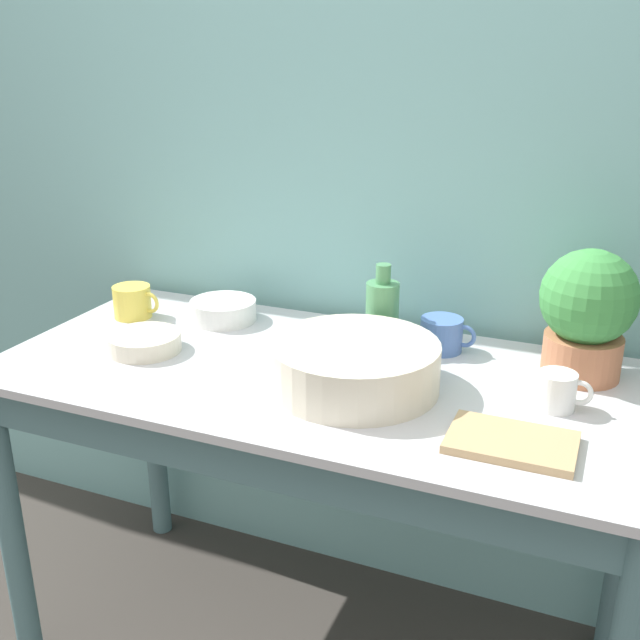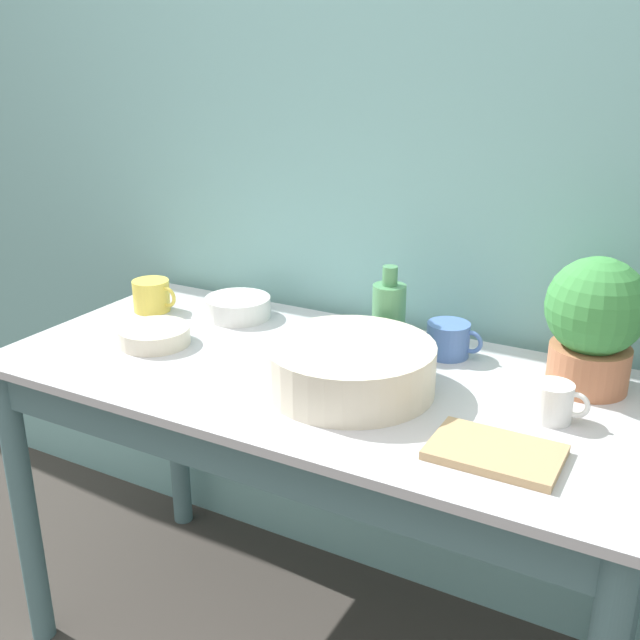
{
  "view_description": "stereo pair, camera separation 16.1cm",
  "coord_description": "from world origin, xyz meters",
  "px_view_note": "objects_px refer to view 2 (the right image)",
  "views": [
    {
      "loc": [
        0.58,
        -1.05,
        1.48
      ],
      "look_at": [
        0.0,
        0.34,
        0.92
      ],
      "focal_mm": 42.0,
      "sensor_mm": 36.0,
      "label": 1
    },
    {
      "loc": [
        0.73,
        -0.98,
        1.48
      ],
      "look_at": [
        0.0,
        0.34,
        0.92
      ],
      "focal_mm": 42.0,
      "sensor_mm": 36.0,
      "label": 2
    }
  ],
  "objects_px": {
    "potted_plant": "(594,321)",
    "mug_yellow": "(152,296)",
    "bowl_small_cream": "(154,336)",
    "mug_white": "(554,402)",
    "tray_board": "(495,452)",
    "bottle_tall": "(389,316)",
    "mug_blue": "(449,340)",
    "bowl_wash_large": "(350,367)",
    "bowl_small_enamel_white": "(238,307)"
  },
  "relations": [
    {
      "from": "bottle_tall",
      "to": "mug_yellow",
      "type": "bearing_deg",
      "value": -175.38
    },
    {
      "from": "mug_blue",
      "to": "bowl_small_enamel_white",
      "type": "relative_size",
      "value": 0.77
    },
    {
      "from": "mug_white",
      "to": "bottle_tall",
      "type": "bearing_deg",
      "value": 157.9
    },
    {
      "from": "mug_yellow",
      "to": "mug_white",
      "type": "height_order",
      "value": "mug_yellow"
    },
    {
      "from": "bowl_wash_large",
      "to": "bowl_small_cream",
      "type": "relative_size",
      "value": 2.07
    },
    {
      "from": "mug_yellow",
      "to": "mug_white",
      "type": "bearing_deg",
      "value": -6.11
    },
    {
      "from": "mug_blue",
      "to": "tray_board",
      "type": "xyz_separation_m",
      "value": [
        0.23,
        -0.39,
        -0.03
      ]
    },
    {
      "from": "potted_plant",
      "to": "mug_yellow",
      "type": "xyz_separation_m",
      "value": [
        -1.12,
        -0.07,
        -0.11
      ]
    },
    {
      "from": "bowl_small_enamel_white",
      "to": "tray_board",
      "type": "relative_size",
      "value": 0.76
    },
    {
      "from": "mug_blue",
      "to": "mug_yellow",
      "type": "distance_m",
      "value": 0.81
    },
    {
      "from": "bowl_wash_large",
      "to": "mug_blue",
      "type": "xyz_separation_m",
      "value": [
        0.12,
        0.27,
        -0.01
      ]
    },
    {
      "from": "bowl_small_cream",
      "to": "tray_board",
      "type": "relative_size",
      "value": 0.76
    },
    {
      "from": "bowl_small_enamel_white",
      "to": "bowl_small_cream",
      "type": "bearing_deg",
      "value": -105.22
    },
    {
      "from": "bowl_wash_large",
      "to": "mug_yellow",
      "type": "height_order",
      "value": "bowl_wash_large"
    },
    {
      "from": "potted_plant",
      "to": "tray_board",
      "type": "bearing_deg",
      "value": -103.12
    },
    {
      "from": "bowl_wash_large",
      "to": "bowl_small_cream",
      "type": "xyz_separation_m",
      "value": [
        -0.53,
        0.0,
        -0.03
      ]
    },
    {
      "from": "potted_plant",
      "to": "bowl_small_enamel_white",
      "type": "distance_m",
      "value": 0.9
    },
    {
      "from": "bottle_tall",
      "to": "bowl_small_enamel_white",
      "type": "xyz_separation_m",
      "value": [
        -0.44,
        0.02,
        -0.06
      ]
    },
    {
      "from": "bowl_wash_large",
      "to": "mug_blue",
      "type": "height_order",
      "value": "bowl_wash_large"
    },
    {
      "from": "mug_blue",
      "to": "tray_board",
      "type": "relative_size",
      "value": 0.58
    },
    {
      "from": "potted_plant",
      "to": "bowl_small_enamel_white",
      "type": "relative_size",
      "value": 1.64
    },
    {
      "from": "bowl_wash_large",
      "to": "bowl_small_enamel_white",
      "type": "height_order",
      "value": "bowl_wash_large"
    },
    {
      "from": "mug_white",
      "to": "bowl_small_cream",
      "type": "distance_m",
      "value": 0.93
    },
    {
      "from": "mug_blue",
      "to": "mug_yellow",
      "type": "bearing_deg",
      "value": -173.79
    },
    {
      "from": "mug_yellow",
      "to": "mug_white",
      "type": "distance_m",
      "value": 1.1
    },
    {
      "from": "bowl_small_cream",
      "to": "bowl_small_enamel_white",
      "type": "xyz_separation_m",
      "value": [
        0.07,
        0.25,
        0.01
      ]
    },
    {
      "from": "potted_plant",
      "to": "tray_board",
      "type": "relative_size",
      "value": 1.24
    },
    {
      "from": "potted_plant",
      "to": "bowl_small_cream",
      "type": "xyz_separation_m",
      "value": [
        -0.96,
        -0.25,
        -0.13
      ]
    },
    {
      "from": "potted_plant",
      "to": "bowl_wash_large",
      "type": "height_order",
      "value": "potted_plant"
    },
    {
      "from": "bowl_small_cream",
      "to": "mug_yellow",
      "type": "bearing_deg",
      "value": 131.71
    },
    {
      "from": "mug_blue",
      "to": "bowl_small_enamel_white",
      "type": "height_order",
      "value": "mug_blue"
    },
    {
      "from": "bowl_small_enamel_white",
      "to": "mug_white",
      "type": "bearing_deg",
      "value": -12.24
    },
    {
      "from": "potted_plant",
      "to": "mug_yellow",
      "type": "height_order",
      "value": "potted_plant"
    },
    {
      "from": "bowl_small_cream",
      "to": "bottle_tall",
      "type": "bearing_deg",
      "value": 25.06
    },
    {
      "from": "mug_yellow",
      "to": "potted_plant",
      "type": "bearing_deg",
      "value": 3.42
    },
    {
      "from": "potted_plant",
      "to": "mug_yellow",
      "type": "relative_size",
      "value": 2.14
    },
    {
      "from": "mug_yellow",
      "to": "tray_board",
      "type": "relative_size",
      "value": 0.58
    },
    {
      "from": "mug_blue",
      "to": "bowl_small_cream",
      "type": "xyz_separation_m",
      "value": [
        -0.65,
        -0.27,
        -0.02
      ]
    },
    {
      "from": "potted_plant",
      "to": "bowl_wash_large",
      "type": "distance_m",
      "value": 0.51
    },
    {
      "from": "bottle_tall",
      "to": "mug_blue",
      "type": "distance_m",
      "value": 0.15
    },
    {
      "from": "tray_board",
      "to": "bowl_small_enamel_white",
      "type": "bearing_deg",
      "value": 155.17
    },
    {
      "from": "bottle_tall",
      "to": "mug_white",
      "type": "relative_size",
      "value": 1.9
    },
    {
      "from": "mug_blue",
      "to": "bowl_small_cream",
      "type": "distance_m",
      "value": 0.7
    },
    {
      "from": "bowl_wash_large",
      "to": "mug_yellow",
      "type": "xyz_separation_m",
      "value": [
        -0.69,
        0.18,
        -0.01
      ]
    },
    {
      "from": "bottle_tall",
      "to": "mug_yellow",
      "type": "relative_size",
      "value": 1.55
    },
    {
      "from": "bowl_wash_large",
      "to": "mug_yellow",
      "type": "distance_m",
      "value": 0.71
    },
    {
      "from": "bowl_wash_large",
      "to": "tray_board",
      "type": "relative_size",
      "value": 1.56
    },
    {
      "from": "bowl_wash_large",
      "to": "bottle_tall",
      "type": "distance_m",
      "value": 0.24
    },
    {
      "from": "mug_white",
      "to": "bowl_small_cream",
      "type": "height_order",
      "value": "mug_white"
    },
    {
      "from": "bowl_wash_large",
      "to": "mug_white",
      "type": "xyz_separation_m",
      "value": [
        0.4,
        0.07,
        -0.01
      ]
    }
  ]
}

